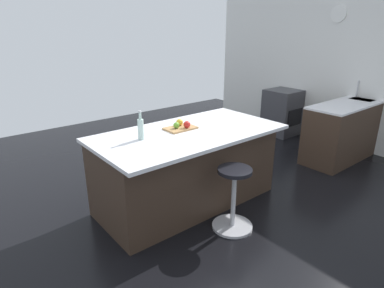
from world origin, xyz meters
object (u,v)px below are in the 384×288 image
Objects in this scene: apple_green at (176,125)px; water_bottle at (141,128)px; stool_by_window at (233,201)px; cutting_board at (181,128)px; apple_red at (187,124)px; kitchen_island at (187,167)px; apple_yellow at (180,122)px; oven_range at (282,112)px.

water_bottle is (0.49, 0.03, 0.07)m from apple_green.
cutting_board is (0.06, -0.84, 0.61)m from stool_by_window.
apple_green is at bearing -32.59° from apple_red.
apple_red reaches higher than kitchen_island.
apple_green is at bearing -50.01° from kitchen_island.
apple_red is (0.01, -0.78, 0.66)m from stool_by_window.
kitchen_island is at bearing 82.97° from apple_yellow.
kitchen_island is at bearing 129.99° from apple_green.
kitchen_island is at bearing 16.58° from oven_range.
water_bottle is at bearing -53.32° from stool_by_window.
water_bottle is (0.60, -0.81, 0.73)m from stool_by_window.
apple_red is at bearing 16.25° from oven_range.
cutting_board is 0.09m from apple_red.
apple_red is (-0.10, 0.07, 0.00)m from apple_green.
apple_green is (0.11, -0.84, 0.66)m from stool_by_window.
water_bottle is at bearing 9.54° from apple_yellow.
kitchen_island is 3.15× the size of stool_by_window.
stool_by_window is at bearing 90.66° from apple_red.
kitchen_island reaches higher than oven_range.
oven_range is 2.86× the size of water_bottle.
apple_yellow is at bearing -145.31° from apple_green.
stool_by_window is 8.56× the size of apple_red.
water_bottle reaches higher than stool_by_window.
water_bottle reaches higher than cutting_board.
stool_by_window is 8.68× the size of apple_yellow.
kitchen_island is 0.82m from water_bottle.
apple_green reaches higher than stool_by_window.
apple_yellow is (-0.10, -0.07, 0.00)m from apple_green.
kitchen_island is at bearing 46.88° from apple_red.
apple_yellow reaches higher than cutting_board.
apple_green is at bearing -5.89° from cutting_board.
stool_by_window is at bearing 90.90° from apple_yellow.
apple_green is at bearing -82.42° from stool_by_window.
apple_red reaches higher than stool_by_window.
apple_green is at bearing 14.68° from oven_range.
water_bottle is at bearing 2.69° from cutting_board.
apple_green is (0.06, -0.01, 0.05)m from cutting_board.
apple_red is at bearing -133.12° from kitchen_island.
apple_green reaches higher than kitchen_island.
oven_range is at bearing -163.42° from kitchen_island.
cutting_board is at bearing -75.55° from kitchen_island.
cutting_board is 0.10m from apple_yellow.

